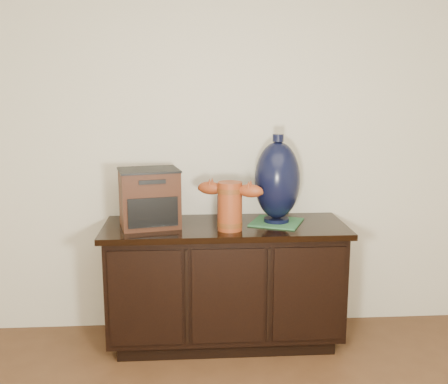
{
  "coord_description": "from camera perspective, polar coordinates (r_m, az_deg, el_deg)",
  "views": [
    {
      "loc": [
        -0.21,
        -0.83,
        1.56
      ],
      "look_at": [
        -0.01,
        2.18,
        0.97
      ],
      "focal_mm": 42.0,
      "sensor_mm": 36.0,
      "label": 1
    }
  ],
  "objects": [
    {
      "name": "green_mat",
      "position": [
        3.22,
        5.72,
        -3.28
      ],
      "size": [
        0.38,
        0.38,
        0.01
      ],
      "primitive_type": "cube",
      "rotation": [
        0.0,
        0.0,
        -0.4
      ],
      "color": "#306B3F",
      "rests_on": "sideboard"
    },
    {
      "name": "sideboard",
      "position": [
        3.28,
        0.1,
        -9.83
      ],
      "size": [
        1.46,
        0.56,
        0.75
      ],
      "color": "black",
      "rests_on": "ground"
    },
    {
      "name": "spray_can",
      "position": [
        3.3,
        -0.23,
        -1.44
      ],
      "size": [
        0.06,
        0.06,
        0.17
      ],
      "color": "#5C150F",
      "rests_on": "sideboard"
    },
    {
      "name": "lamp_base",
      "position": [
        3.17,
        5.81,
        1.24
      ],
      "size": [
        0.36,
        0.36,
        0.53
      ],
      "rotation": [
        0.0,
        0.0,
        -0.4
      ],
      "color": "black",
      "rests_on": "green_mat"
    },
    {
      "name": "room",
      "position": [
        0.89,
        10.11,
        -6.05
      ],
      "size": [
        5.0,
        5.0,
        5.0
      ],
      "color": "#50311B",
      "rests_on": "ground"
    },
    {
      "name": "terracotta_vessel",
      "position": [
        3.01,
        0.65,
        -1.22
      ],
      "size": [
        0.39,
        0.23,
        0.28
      ],
      "rotation": [
        0.0,
        0.0,
        -0.42
      ],
      "color": "#9C421C",
      "rests_on": "sideboard"
    },
    {
      "name": "tv_radio",
      "position": [
        3.12,
        -8.13,
        -0.65
      ],
      "size": [
        0.39,
        0.34,
        0.35
      ],
      "rotation": [
        0.0,
        0.0,
        0.21
      ],
      "color": "#381A0E",
      "rests_on": "sideboard"
    }
  ]
}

